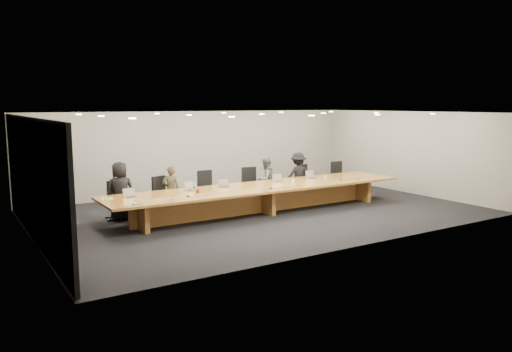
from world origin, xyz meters
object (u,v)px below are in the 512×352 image
Objects in this scene: paper_cup_far at (325,177)px; mic_center at (271,188)px; mic_right at (341,180)px; laptop_c at (224,183)px; person_b at (171,190)px; mic_left at (188,196)px; water_bottle at (195,187)px; chair_mid_right at (251,185)px; laptop_e at (312,175)px; chair_far_left at (116,200)px; person_d at (298,175)px; laptop_b at (192,186)px; conference_table at (262,194)px; chair_left at (164,195)px; chair_right at (307,181)px; chair_far_right at (340,177)px; laptop_a at (130,193)px; laptop_d at (279,178)px; chair_mid_left at (209,189)px; amber_mug at (198,191)px; paper_cup_near at (293,181)px; person_a at (120,191)px; av_box at (138,204)px; person_c at (266,180)px.

paper_cup_far is 2.63m from mic_center.
laptop_c is at bearing 168.72° from mic_right.
paper_cup_far is at bearing 15.65° from mic_center.
mic_left is at bearing 99.30° from person_b.
water_bottle reaches higher than mic_right.
chair_mid_right is 1.92m from laptop_e.
person_d is at bearing 9.24° from chair_far_left.
conference_table is at bearing -29.54° from laptop_b.
laptop_e is at bearing -29.92° from chair_left.
chair_far_right reaches higher than chair_right.
mic_center is (3.71, -1.80, 0.25)m from chair_far_left.
laptop_a is 4.53m from laptop_d.
chair_right is (3.56, -0.09, -0.02)m from chair_mid_left.
chair_mid_right reaches higher than laptop_c.
amber_mug reaches higher than mic_center.
laptop_e is 3.21× the size of paper_cup_near.
amber_mug is (-0.04, -0.45, -0.07)m from laptop_b.
mic_left reaches higher than conference_table.
mic_right reaches higher than conference_table.
laptop_a is at bearing 88.03° from person_a.
chair_left is (1.31, -0.06, 0.02)m from chair_far_left.
paper_cup_near is 0.73× the size of mic_center.
mic_center is (-0.04, -0.52, 0.25)m from conference_table.
amber_mug is 4.66m from mic_right.
person_b is 4.17× the size of laptop_e.
mic_center is (1.97, -0.47, -0.04)m from amber_mug.
chair_far_right is at bearing 24.47° from laptop_c.
person_d is at bearing 47.56° from paper_cup_near.
mic_left is at bearing -171.56° from conference_table.
chair_left is at bearing 177.89° from laptop_d.
chair_far_right is at bearing 9.70° from water_bottle.
person_a is (-7.66, -0.01, 0.23)m from chair_far_right.
water_bottle is 2.08m from mic_center.
amber_mug reaches higher than av_box.
mic_left is at bearing 29.81° from person_d.
chair_right is 3.09m from mic_center.
chair_far_right is at bearing 21.24° from paper_cup_near.
av_box is at bearing -144.93° from laptop_c.
person_c is 1.87m from paper_cup_far.
chair_far_right is 4.99× the size of av_box.
mic_right is (0.43, -1.58, 0.02)m from person_d.
laptop_d is 2.39× the size of mic_left.
chair_right is at bearing -19.78° from chair_left.
water_bottle is (0.43, -1.08, 0.33)m from chair_left.
person_c is (4.67, -0.10, 0.18)m from chair_far_left.
amber_mug is 0.48× the size of av_box.
chair_mid_left is 0.81× the size of person_c.
paper_cup_far is (3.50, -0.17, -0.08)m from laptop_c.
chair_left is 5.05m from paper_cup_far.
person_d reaches higher than person_c.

